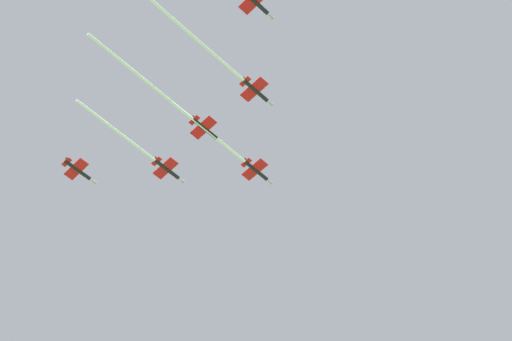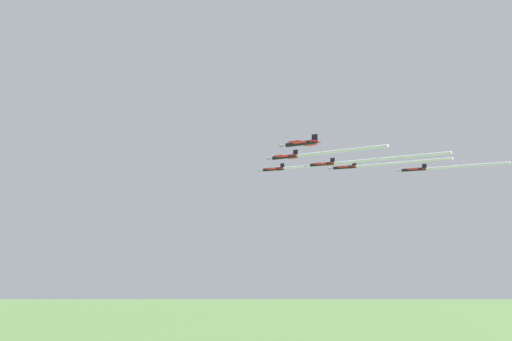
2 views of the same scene
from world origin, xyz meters
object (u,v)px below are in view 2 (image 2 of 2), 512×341
object	(u,v)px
jet_starboard_inner	(372,165)
jet_starboard_outer	(301,143)
jet_lead	(293,167)
jet_center_rear	(437,168)
jet_port_inner	(309,154)
jet_port_outer	(356,161)

from	to	relation	value
jet_starboard_inner	jet_starboard_outer	world-z (taller)	jet_starboard_inner
jet_lead	jet_starboard_inner	distance (m)	26.11
jet_starboard_outer	jet_center_rear	size ratio (longest dim) A/B	0.32
jet_port_inner	jet_starboard_outer	size ratio (longest dim) A/B	3.17
jet_port_inner	jet_center_rear	bearing A→B (deg)	-18.03
jet_port_inner	jet_lead	bearing A→B (deg)	45.42
jet_port_inner	jet_center_rear	distance (m)	54.72
jet_lead	jet_starboard_inner	bearing A→B (deg)	-48.34
jet_starboard_outer	jet_port_outer	bearing A→B (deg)	6.54
jet_starboard_inner	jet_center_rear	xyz separation A→B (m)	(-22.07, -6.32, -0.51)
jet_port_inner	jet_starboard_outer	world-z (taller)	jet_port_inner
jet_port_inner	jet_starboard_outer	distance (m)	19.52
jet_port_outer	jet_center_rear	world-z (taller)	jet_center_rear
jet_starboard_outer	jet_center_rear	bearing A→B (deg)	-6.55
jet_lead	jet_port_outer	bearing A→B (deg)	-90.00
jet_lead	jet_port_inner	world-z (taller)	jet_port_inner
jet_lead	jet_port_outer	distance (m)	22.59
jet_port_inner	jet_port_outer	distance (m)	18.06
jet_port_outer	jet_center_rear	size ratio (longest dim) A/B	1.24
jet_center_rear	jet_starboard_inner	bearing A→B (deg)	139.06
jet_starboard_inner	jet_port_outer	world-z (taller)	jet_starboard_inner
jet_lead	jet_port_inner	distance (m)	24.72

